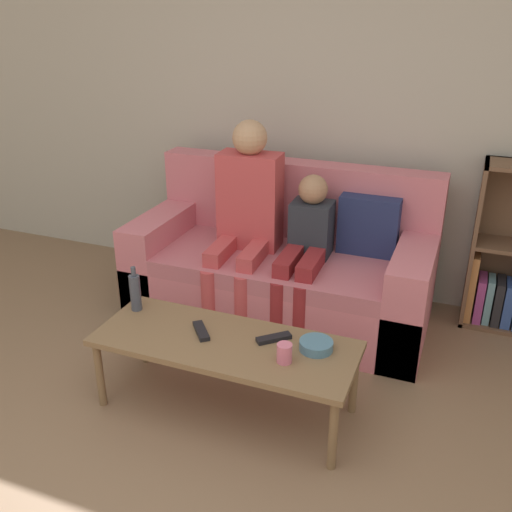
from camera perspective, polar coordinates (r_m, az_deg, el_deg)
name	(u,v)px	position (r m, az deg, el deg)	size (l,w,h in m)	color
wall_back	(333,99)	(3.81, 7.76, 15.26)	(12.00, 0.06, 2.60)	#B7B2A8
couch	(283,269)	(3.63, 2.73, -1.36)	(1.84, 0.84, 0.94)	#D1707F
coffee_table	(225,347)	(2.77, -3.13, -9.11)	(1.27, 0.49, 0.39)	brown
person_adult	(246,209)	(3.48, -0.97, 4.77)	(0.39, 0.61, 1.24)	#C6474C
person_child	(305,246)	(3.37, 4.95, 0.96)	(0.25, 0.60, 0.95)	maroon
cup_near	(284,353)	(2.58, 2.86, -9.67)	(0.07, 0.07, 0.09)	pink
tv_remote_0	(201,331)	(2.81, -5.51, -7.47)	(0.15, 0.16, 0.02)	black
tv_remote_1	(274,338)	(2.74, 1.80, -8.21)	(0.16, 0.15, 0.02)	black
snack_bowl	(316,345)	(2.68, 6.03, -8.88)	(0.16, 0.16, 0.05)	teal
bottle	(135,292)	(3.02, -11.98, -3.52)	(0.06, 0.06, 0.24)	#424756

